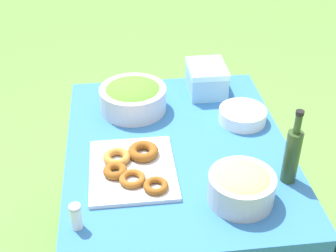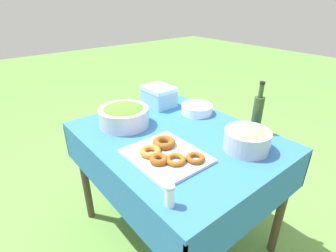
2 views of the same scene
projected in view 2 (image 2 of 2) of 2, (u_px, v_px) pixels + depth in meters
name	position (u px, v px, depth m)	size (l,w,h in m)	color
ground_plane	(175.00, 231.00, 1.85)	(14.00, 14.00, 0.00)	#609342
picnic_table	(176.00, 151.00, 1.55)	(1.14, 0.91, 0.77)	#2D6BB2
salad_bowl	(124.00, 115.00, 1.59)	(0.30, 0.30, 0.13)	silver
pasta_bowl	(247.00, 138.00, 1.34)	(0.23, 0.23, 0.13)	#B2B7BC
donut_platter	(166.00, 154.00, 1.29)	(0.38, 0.33, 0.05)	silver
plate_stack	(197.00, 109.00, 1.77)	(0.21, 0.21, 0.06)	white
olive_oil_bottle	(257.00, 113.00, 1.48)	(0.06, 0.06, 0.30)	#2D4723
cooler_box	(159.00, 96.00, 1.88)	(0.22, 0.18, 0.14)	#8CC6E5
salt_shaker	(170.00, 196.00, 0.98)	(0.04, 0.04, 0.10)	white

